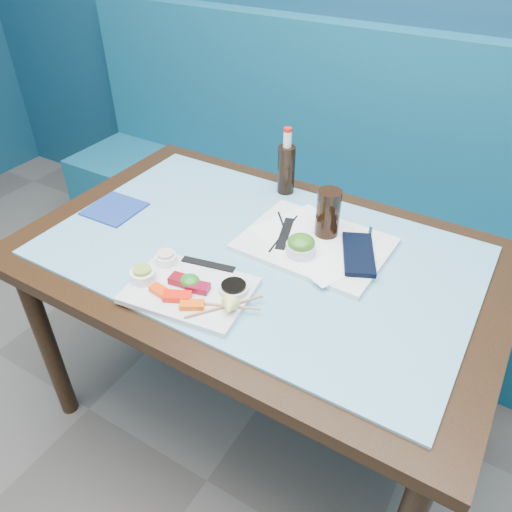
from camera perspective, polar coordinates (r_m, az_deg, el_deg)
The scene contains 34 objects.
booth_bench at distance 2.31m, azimuth 10.98°, elevation 3.66°, with size 3.00×0.56×1.17m.
dining_table at distance 1.52m, azimuth 0.28°, elevation -2.02°, with size 1.40×0.90×0.75m.
glass_top at distance 1.46m, azimuth 0.29°, elevation 0.63°, with size 1.22×0.76×0.01m, color #64ABC9.
sashimi_plate at distance 1.32m, azimuth -7.58°, elevation -3.91°, with size 0.32×0.23×0.02m, color silver.
salmon_left at distance 1.30m, azimuth -10.85°, elevation -3.97°, with size 0.06×0.03×0.01m, color #FF420A.
salmon_mid at distance 1.28m, azimuth -8.99°, elevation -4.59°, with size 0.07×0.03×0.02m, color #F91C09.
salmon_right at distance 1.25m, azimuth -7.33°, elevation -5.57°, with size 0.06×0.03×0.01m, color #FF5A0A.
tuna_left at distance 1.32m, azimuth -8.54°, elevation -2.75°, with size 0.06×0.04×0.02m, color maroon.
tuna_right at distance 1.30m, azimuth -6.63°, elevation -3.58°, with size 0.06×0.04×0.02m, color maroon.
seaweed_garnish at distance 1.31m, azimuth -7.57°, elevation -2.83°, with size 0.05×0.05×0.03m, color #1F771B.
ramekin_wasabi at distance 1.35m, azimuth -12.77°, elevation -2.18°, with size 0.07×0.07×0.03m, color white.
wasabi_fill at distance 1.34m, azimuth -12.88°, elevation -1.55°, with size 0.05×0.05×0.01m, color #8AAA37.
ramekin_ginger at distance 1.40m, azimuth -10.20°, elevation -0.32°, with size 0.06×0.06×0.02m, color white.
ginger_fill at distance 1.39m, azimuth -10.28°, elevation 0.23°, with size 0.05×0.05×0.01m, color beige.
soy_dish at distance 1.29m, azimuth -2.57°, elevation -3.73°, with size 0.08×0.08×0.02m, color silver.
soy_fill at distance 1.28m, azimuth -2.58°, elevation -3.37°, with size 0.07×0.07×0.01m, color black.
lemon_wedge at distance 1.21m, azimuth -3.07°, elevation -5.91°, with size 0.05×0.05×0.04m, color #E6EA6F.
chopstick_sleeve at distance 1.38m, azimuth -5.49°, elevation -0.93°, with size 0.15×0.02×0.00m, color black.
wooden_chopstick_a at distance 1.25m, azimuth -4.00°, elevation -5.62°, with size 0.01×0.01×0.20m, color #AF7B52.
wooden_chopstick_b at distance 1.24m, azimuth -3.62°, elevation -5.78°, with size 0.01×0.01×0.21m, color #9C6A49.
serving_tray at distance 1.48m, azimuth 6.73°, elevation 1.37°, with size 0.41×0.31×0.02m, color white.
paper_placemat at distance 1.47m, azimuth 6.75°, elevation 1.65°, with size 0.34×0.24×0.00m, color white.
seaweed_bowl at distance 1.41m, azimuth 5.12°, elevation 0.79°, with size 0.09×0.09×0.03m, color silver.
seaweed_salad at distance 1.40m, azimuth 5.18°, elevation 1.60°, with size 0.08×0.08×0.04m, color #33751B.
cola_glass at distance 1.47m, azimuth 8.23°, elevation 4.87°, with size 0.07×0.07×0.15m, color black.
navy_pouch at distance 1.43m, azimuth 11.63°, elevation 0.23°, with size 0.08×0.19×0.02m, color black.
fork at distance 1.52m, azimuth 12.87°, elevation 2.26°, with size 0.01×0.01×0.09m, color silver.
black_chopstick_a at distance 1.50m, azimuth 3.19°, elevation 2.65°, with size 0.01×0.01×0.21m, color black.
black_chopstick_b at distance 1.50m, azimuth 3.46°, elevation 2.57°, with size 0.01×0.01×0.24m, color black.
tray_sleeve at distance 1.50m, azimuth 3.32°, elevation 2.59°, with size 0.03×0.17×0.00m, color black.
cola_bottle_body at distance 1.71m, azimuth 3.47°, elevation 9.81°, with size 0.06×0.06×0.17m, color black.
cola_bottle_neck at distance 1.66m, azimuth 3.62°, elevation 13.18°, with size 0.03×0.03×0.05m, color white.
cola_bottle_cap at distance 1.65m, azimuth 3.66°, elevation 14.21°, with size 0.03×0.03×0.01m, color red.
blue_napkin at distance 1.71m, azimuth -15.87°, elevation 5.21°, with size 0.16×0.16×0.01m, color navy.
Camera 1 is at (0.60, 0.44, 1.62)m, focal length 35.00 mm.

